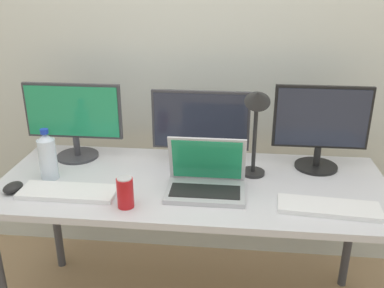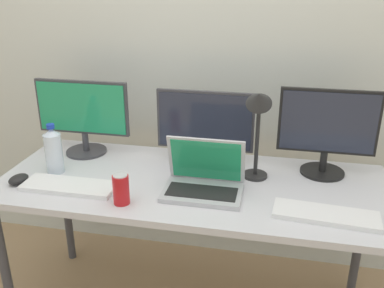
{
  "view_description": "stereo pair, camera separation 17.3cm",
  "coord_description": "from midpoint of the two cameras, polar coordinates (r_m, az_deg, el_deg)",
  "views": [
    {
      "loc": [
        0.18,
        -1.69,
        1.61
      ],
      "look_at": [
        0.0,
        0.0,
        0.92
      ],
      "focal_mm": 40.0,
      "sensor_mm": 36.0,
      "label": 1
    },
    {
      "loc": [
        0.35,
        -1.66,
        1.61
      ],
      "look_at": [
        0.0,
        0.0,
        0.92
      ],
      "focal_mm": 40.0,
      "sensor_mm": 36.0,
      "label": 2
    }
  ],
  "objects": [
    {
      "name": "wall_back",
      "position": [
        2.3,
        5.34,
        14.28
      ],
      "size": [
        7.0,
        0.08,
        2.6
      ],
      "primitive_type": "cube",
      "color": "silver",
      "rests_on": "ground"
    },
    {
      "name": "work_desk",
      "position": [
        1.93,
        2.58,
        -6.76
      ],
      "size": [
        1.72,
        0.7,
        0.74
      ],
      "color": "#424247",
      "rests_on": "ground"
    },
    {
      "name": "monitor_left",
      "position": [
        2.18,
        -12.19,
        3.85
      ],
      "size": [
        0.48,
        0.21,
        0.38
      ],
      "color": "#38383D",
      "rests_on": "work_desk"
    },
    {
      "name": "monitor_center",
      "position": [
        2.02,
        4.2,
        2.43
      ],
      "size": [
        0.46,
        0.18,
        0.36
      ],
      "color": "#38383D",
      "rests_on": "work_desk"
    },
    {
      "name": "monitor_right",
      "position": [
        2.01,
        19.97,
        1.79
      ],
      "size": [
        0.43,
        0.2,
        0.4
      ],
      "color": "black",
      "rests_on": "work_desk"
    },
    {
      "name": "laptop_silver",
      "position": [
        1.8,
        4.35,
        -4.84
      ],
      "size": [
        0.33,
        0.22,
        0.23
      ],
      "color": "#B7B7BC",
      "rests_on": "work_desk"
    },
    {
      "name": "keyboard_main",
      "position": [
        1.89,
        -13.54,
        -5.53
      ],
      "size": [
        0.4,
        0.15,
        0.02
      ],
      "primitive_type": "cube",
      "rotation": [
        0.0,
        0.0,
        0.0
      ],
      "color": "white",
      "rests_on": "work_desk"
    },
    {
      "name": "keyboard_aux",
      "position": [
        1.74,
        20.19,
        -8.93
      ],
      "size": [
        0.4,
        0.17,
        0.02
      ],
      "primitive_type": "cube",
      "rotation": [
        0.0,
        0.0,
        -0.08
      ],
      "color": "white",
      "rests_on": "work_desk"
    },
    {
      "name": "mouse_by_keyboard",
      "position": [
        2.0,
        -19.86,
        -4.49
      ],
      "size": [
        0.09,
        0.11,
        0.04
      ],
      "primitive_type": "ellipsoid",
      "rotation": [
        0.0,
        0.0,
        -0.25
      ],
      "color": "black",
      "rests_on": "work_desk"
    },
    {
      "name": "water_bottle",
      "position": [
        2.02,
        -15.69,
        -0.9
      ],
      "size": [
        0.08,
        0.08,
        0.24
      ],
      "color": "silver",
      "rests_on": "work_desk"
    },
    {
      "name": "soda_can_near_keyboard",
      "position": [
        1.72,
        -6.61,
        -6.07
      ],
      "size": [
        0.07,
        0.07,
        0.13
      ],
      "color": "red",
      "rests_on": "work_desk"
    },
    {
      "name": "desk_lamp",
      "position": [
        1.83,
        11.49,
        3.46
      ],
      "size": [
        0.11,
        0.18,
        0.44
      ],
      "color": "black",
      "rests_on": "work_desk"
    }
  ]
}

